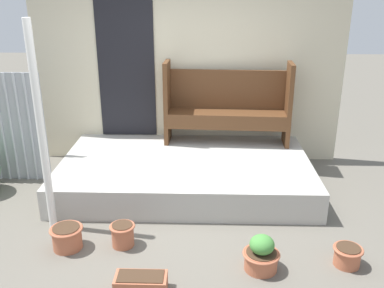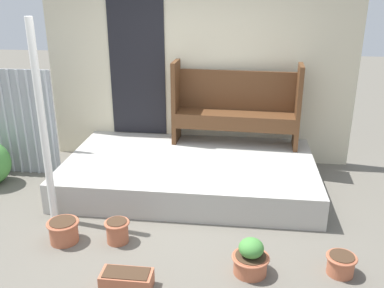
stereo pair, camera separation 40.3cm
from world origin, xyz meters
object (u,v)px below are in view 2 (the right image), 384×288
Objects in this scene: bench at (236,104)px; flower_pot_right at (251,258)px; flower_pot_middle at (117,230)px; support_post at (43,127)px; flower_pot_left at (64,230)px; planter_box_rect at (127,280)px; flower_pot_far_right at (341,263)px.

flower_pot_right is at bearing -82.13° from bench.
bench is 6.70× the size of flower_pot_middle.
flower_pot_left is (0.28, -0.40, -0.97)m from support_post.
planter_box_rect is (-0.85, -2.76, -0.86)m from bench.
support_post is at bearing 137.33° from planter_box_rect.
flower_pot_middle reaches higher than flower_pot_far_right.
flower_pot_left is at bearing 171.50° from flower_pot_right.
flower_pot_left reaches higher than planter_box_rect.
flower_pot_right is 1.12m from planter_box_rect.
support_post is 1.32m from flower_pot_middle.
flower_pot_middle is 0.93× the size of flower_pot_far_right.
flower_pot_left is 1.92m from flower_pot_right.
flower_pot_far_right is 1.94m from planter_box_rect.
flower_pot_far_right is at bearing -4.17° from flower_pot_left.
flower_pot_far_right is at bearing -6.82° from flower_pot_middle.
flower_pot_middle is at bearing 6.39° from flower_pot_left.
flower_pot_right is at bearing -17.44° from support_post.
flower_pot_right is 0.79× the size of planter_box_rect.
flower_pot_right is 1.26× the size of flower_pot_far_right.
flower_pot_far_right is (0.82, 0.09, -0.05)m from flower_pot_right.
planter_box_rect is at bearing -42.67° from support_post.
planter_box_rect is (0.83, -0.62, -0.05)m from flower_pot_left.
flower_pot_far_right is (3.00, -0.60, -0.99)m from support_post.
planter_box_rect is (-1.07, -0.34, -0.07)m from flower_pot_right.
flower_pot_middle is 2.18m from flower_pot_far_right.
flower_pot_right is at bearing -174.04° from flower_pot_far_right.
flower_pot_far_right is (2.17, -0.26, -0.02)m from flower_pot_middle.
support_post reaches higher than flower_pot_middle.
support_post is 1.27× the size of bench.
flower_pot_middle is at bearing 112.22° from planter_box_rect.
flower_pot_right is (0.22, -2.42, -0.78)m from bench.
bench is at bearing 61.53° from flower_pot_middle.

